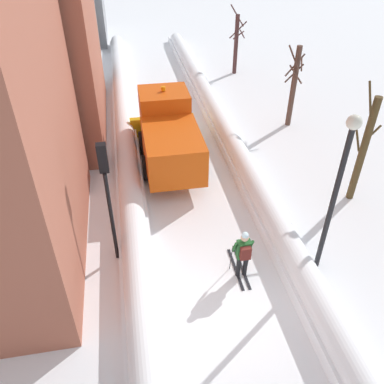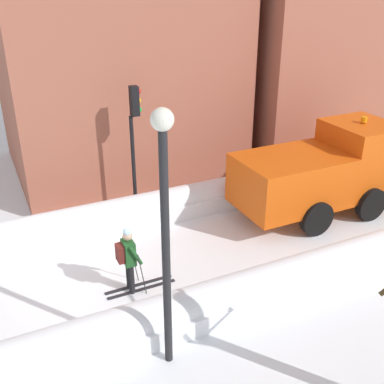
% 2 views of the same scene
% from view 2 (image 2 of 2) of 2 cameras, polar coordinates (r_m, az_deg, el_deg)
% --- Properties ---
extents(ground_plane, '(80.00, 80.00, 0.00)m').
position_cam_2_polar(ground_plane, '(17.04, 21.38, -1.83)').
color(ground_plane, white).
extents(snowbank_left, '(1.10, 36.00, 0.97)m').
position_cam_2_polar(snowbank_left, '(18.46, 16.17, 2.45)').
color(snowbank_left, white).
rests_on(snowbank_left, ground).
extents(plow_truck, '(3.20, 5.98, 3.12)m').
position_cam_2_polar(plow_truck, '(15.62, 15.99, 2.51)').
color(plow_truck, '#DB510F').
rests_on(plow_truck, ground).
extents(skier, '(0.62, 1.80, 1.81)m').
position_cam_2_polar(skier, '(11.54, -7.82, -7.92)').
color(skier, black).
rests_on(skier, ground).
extents(traffic_light_pole, '(0.28, 0.42, 4.25)m').
position_cam_2_polar(traffic_light_pole, '(14.50, -7.08, 7.94)').
color(traffic_light_pole, black).
rests_on(traffic_light_pole, ground).
extents(street_lamp, '(0.40, 0.40, 5.36)m').
position_cam_2_polar(street_lamp, '(8.23, -3.36, -3.03)').
color(street_lamp, black).
rests_on(street_lamp, ground).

